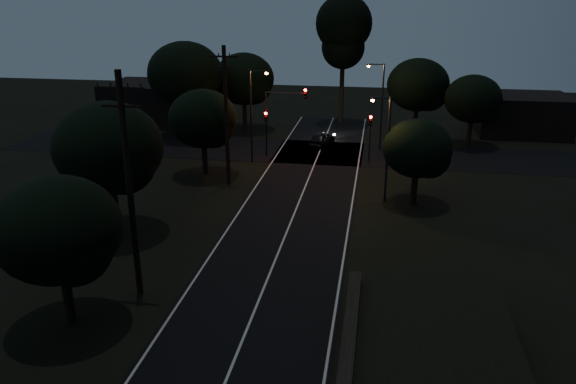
% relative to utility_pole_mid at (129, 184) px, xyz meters
% --- Properties ---
extents(road_surface, '(60.00, 70.00, 0.03)m').
position_rel_utility_pole_mid_xyz_m(road_surface, '(6.00, 16.12, -5.73)').
color(road_surface, black).
rests_on(road_surface, ground).
extents(utility_pole_mid, '(2.20, 0.30, 11.00)m').
position_rel_utility_pole_mid_xyz_m(utility_pole_mid, '(0.00, 0.00, 0.00)').
color(utility_pole_mid, black).
rests_on(utility_pole_mid, ground).
extents(utility_pole_far, '(2.20, 0.30, 10.50)m').
position_rel_utility_pole_mid_xyz_m(utility_pole_far, '(0.00, 17.00, -0.25)').
color(utility_pole_far, black).
rests_on(utility_pole_far, ground).
extents(tree_left_b, '(5.45, 5.45, 6.93)m').
position_rel_utility_pole_mid_xyz_m(tree_left_b, '(-1.81, -3.11, -1.25)').
color(tree_left_b, black).
rests_on(tree_left_b, ground).
extents(tree_left_c, '(6.46, 6.46, 8.16)m').
position_rel_utility_pole_mid_xyz_m(tree_left_c, '(-4.27, 6.87, -0.46)').
color(tree_left_c, black).
rests_on(tree_left_c, ground).
extents(tree_left_d, '(5.47, 5.47, 6.94)m').
position_rel_utility_pole_mid_xyz_m(tree_left_d, '(-2.31, 18.89, -1.24)').
color(tree_left_d, black).
rests_on(tree_left_d, ground).
extents(tree_far_nw, '(6.40, 6.40, 8.10)m').
position_rel_utility_pole_mid_xyz_m(tree_far_nw, '(-2.77, 34.87, -0.49)').
color(tree_far_nw, black).
rests_on(tree_far_nw, ground).
extents(tree_far_w, '(7.48, 7.48, 9.54)m').
position_rel_utility_pole_mid_xyz_m(tree_far_w, '(-7.74, 30.85, 0.46)').
color(tree_far_w, black).
rests_on(tree_far_w, ground).
extents(tree_far_ne, '(6.22, 6.22, 7.87)m').
position_rel_utility_pole_mid_xyz_m(tree_far_ne, '(15.22, 34.87, -0.65)').
color(tree_far_ne, black).
rests_on(tree_far_ne, ground).
extents(tree_far_e, '(5.34, 5.34, 6.77)m').
position_rel_utility_pole_mid_xyz_m(tree_far_e, '(20.19, 31.89, -1.35)').
color(tree_far_e, black).
rests_on(tree_far_e, ground).
extents(tree_right_a, '(4.73, 4.73, 6.02)m').
position_rel_utility_pole_mid_xyz_m(tree_right_a, '(14.17, 14.90, -1.84)').
color(tree_right_a, black).
rests_on(tree_right_a, ground).
extents(tall_pine, '(6.10, 6.10, 13.86)m').
position_rel_utility_pole_mid_xyz_m(tall_pine, '(7.00, 40.00, 4.25)').
color(tall_pine, black).
rests_on(tall_pine, ground).
extents(building_left, '(10.00, 8.00, 4.40)m').
position_rel_utility_pole_mid_xyz_m(building_left, '(-14.00, 37.00, -3.54)').
color(building_left, black).
rests_on(building_left, ground).
extents(building_right, '(9.00, 7.00, 4.00)m').
position_rel_utility_pole_mid_xyz_m(building_right, '(26.00, 38.00, -3.74)').
color(building_right, black).
rests_on(building_right, ground).
extents(signal_left, '(0.28, 0.35, 4.10)m').
position_rel_utility_pole_mid_xyz_m(signal_left, '(1.40, 24.99, -2.90)').
color(signal_left, black).
rests_on(signal_left, ground).
extents(signal_right, '(0.28, 0.35, 4.10)m').
position_rel_utility_pole_mid_xyz_m(signal_right, '(10.60, 24.99, -2.90)').
color(signal_right, black).
rests_on(signal_right, ground).
extents(signal_mast, '(3.70, 0.35, 6.25)m').
position_rel_utility_pole_mid_xyz_m(signal_mast, '(3.09, 24.99, -1.40)').
color(signal_mast, black).
rests_on(signal_mast, ground).
extents(streetlight_a, '(1.66, 0.26, 8.00)m').
position_rel_utility_pole_mid_xyz_m(streetlight_a, '(0.69, 23.00, -1.10)').
color(streetlight_a, black).
rests_on(streetlight_a, ground).
extents(streetlight_b, '(1.66, 0.26, 8.00)m').
position_rel_utility_pole_mid_xyz_m(streetlight_b, '(11.31, 29.00, -1.10)').
color(streetlight_b, black).
rests_on(streetlight_b, ground).
extents(streetlight_c, '(1.46, 0.26, 7.50)m').
position_rel_utility_pole_mid_xyz_m(streetlight_c, '(11.83, 15.00, -1.39)').
color(streetlight_c, black).
rests_on(streetlight_c, ground).
extents(car, '(2.56, 4.20, 1.34)m').
position_rel_utility_pole_mid_xyz_m(car, '(5.92, 29.64, -5.07)').
color(car, black).
rests_on(car, ground).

